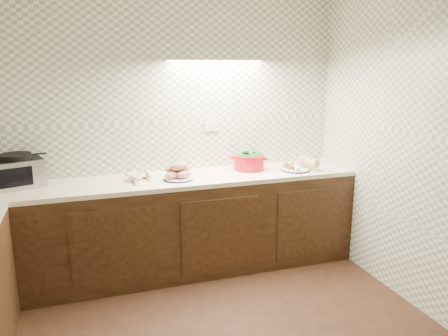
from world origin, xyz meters
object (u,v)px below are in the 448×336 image
object	(u,v)px
dutch_oven	(249,160)
veg_plate	(299,164)
parsnip_pile	(133,177)
toaster_oven	(17,171)
onion_bowl	(179,170)
sweet_potato_plate	(178,173)

from	to	relation	value
dutch_oven	veg_plate	size ratio (longest dim) A/B	1.08
parsnip_pile	veg_plate	xyz separation A→B (m)	(1.58, -0.09, 0.02)
toaster_oven	onion_bowl	xyz separation A→B (m)	(1.36, -0.01, -0.09)
parsnip_pile	dutch_oven	bearing A→B (deg)	2.37
parsnip_pile	sweet_potato_plate	distance (m)	0.40
toaster_oven	onion_bowl	bearing A→B (deg)	-18.22
sweet_potato_plate	onion_bowl	distance (m)	0.18
toaster_oven	veg_plate	bearing A→B (deg)	-21.91
dutch_oven	veg_plate	bearing A→B (deg)	7.89
parsnip_pile	onion_bowl	bearing A→B (deg)	10.66
dutch_oven	toaster_oven	bearing A→B (deg)	-156.97
sweet_potato_plate	dutch_oven	size ratio (longest dim) A/B	0.68
onion_bowl	dutch_oven	bearing A→B (deg)	-2.87
dutch_oven	parsnip_pile	bearing A→B (deg)	-153.27
parsnip_pile	dutch_oven	xyz separation A→B (m)	(1.11, 0.05, 0.07)
toaster_oven	sweet_potato_plate	world-z (taller)	toaster_oven
sweet_potato_plate	onion_bowl	bearing A→B (deg)	75.99
toaster_oven	sweet_potato_plate	bearing A→B (deg)	-25.98
toaster_oven	sweet_potato_plate	xyz separation A→B (m)	(1.31, -0.19, -0.07)
dutch_oven	sweet_potato_plate	bearing A→B (deg)	-144.42
parsnip_pile	veg_plate	bearing A→B (deg)	-3.37
toaster_oven	sweet_potato_plate	distance (m)	1.33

